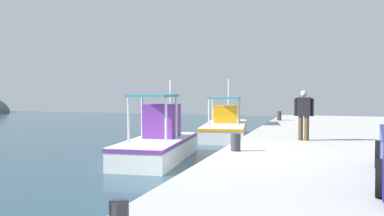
{
  "coord_description": "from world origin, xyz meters",
  "views": [
    {
      "loc": [
        -10.28,
        -2.63,
        2.43
      ],
      "look_at": [
        3.51,
        1.91,
        1.83
      ],
      "focal_mm": 36.14,
      "sensor_mm": 36.0,
      "label": 1
    }
  ],
  "objects": [
    {
      "name": "fishing_boat_second",
      "position": [
        2.45,
        2.84,
        0.64
      ],
      "size": [
        5.23,
        2.42,
        2.92
      ],
      "color": "white",
      "rests_on": "ground"
    },
    {
      "name": "mooring_bollard_fourth",
      "position": [
        12.44,
        -0.45,
        1.07
      ],
      "size": [
        0.26,
        0.26,
        0.54
      ],
      "primitive_type": "cylinder",
      "color": "#333338",
      "rests_on": "quay_pier"
    },
    {
      "name": "fisherman_standing",
      "position": [
        3.26,
        -2.15,
        1.74
      ],
      "size": [
        0.28,
        0.64,
        1.7
      ],
      "color": "#4C3823",
      "rests_on": "quay_pier"
    },
    {
      "name": "fishing_boat_third",
      "position": [
        9.92,
        2.12,
        0.58
      ],
      "size": [
        6.5,
        3.06,
        3.2
      ],
      "color": "white",
      "rests_on": "ground"
    },
    {
      "name": "mooring_bollard_third",
      "position": [
        0.2,
        -0.45,
        1.04
      ],
      "size": [
        0.28,
        0.28,
        0.49
      ],
      "primitive_type": "cylinder",
      "color": "#333338",
      "rests_on": "quay_pier"
    }
  ]
}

